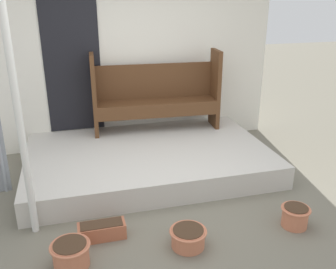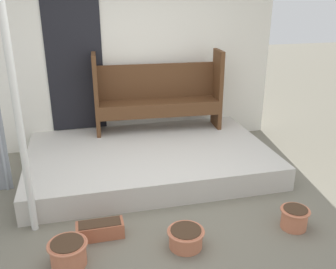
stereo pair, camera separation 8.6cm
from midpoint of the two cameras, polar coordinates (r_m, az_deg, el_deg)
name	(u,v)px [view 2 (the right image)]	position (r m, az deg, el deg)	size (l,w,h in m)	color
ground_plane	(165,208)	(4.34, 0.14, -11.14)	(24.00, 24.00, 0.00)	#706B5B
porch_slab	(149,159)	(5.15, -2.38, -3.72)	(3.21, 2.06, 0.30)	beige
house_wall	(132,62)	(5.80, -5.07, 10.99)	(4.41, 0.08, 2.60)	white
support_post	(18,116)	(3.70, -21.25, 2.60)	(0.07, 0.07, 2.47)	white
bench	(158,92)	(5.65, -1.08, 6.44)	(1.91, 0.51, 1.19)	#54331C
flower_pot_left	(68,252)	(3.61, -14.28, -17.01)	(0.36, 0.36, 0.24)	#C67251
flower_pot_middle	(186,237)	(3.73, 3.42, -15.34)	(0.37, 0.37, 0.19)	#C67251
flower_pot_right	(294,217)	(4.19, 19.29, -11.81)	(0.31, 0.31, 0.23)	#C67251
planter_box_rect	(100,230)	(3.91, -9.66, -14.12)	(0.47, 0.19, 0.17)	#B26042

